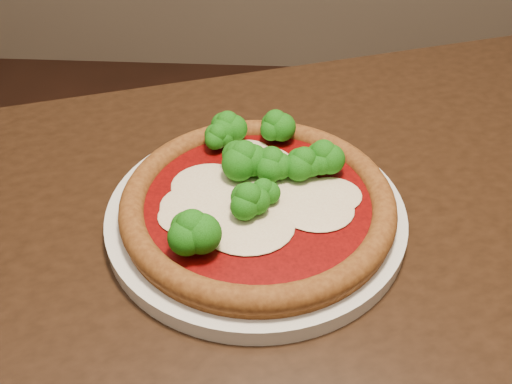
{
  "coord_description": "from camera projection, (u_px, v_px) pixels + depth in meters",
  "views": [
    {
      "loc": [
        0.16,
        -0.19,
        1.16
      ],
      "look_at": [
        0.14,
        0.24,
        0.79
      ],
      "focal_mm": 40.0,
      "sensor_mm": 36.0,
      "label": 1
    }
  ],
  "objects": [
    {
      "name": "pizza",
      "position": [
        257.0,
        194.0,
        0.57
      ],
      "size": [
        0.28,
        0.28,
        0.06
      ],
      "rotation": [
        0.0,
        0.0,
        0.18
      ],
      "color": "brown",
      "rests_on": "plate"
    },
    {
      "name": "plate",
      "position": [
        256.0,
        215.0,
        0.59
      ],
      "size": [
        0.31,
        0.31,
        0.02
      ],
      "primitive_type": "cylinder",
      "color": "silver",
      "rests_on": "dining_table"
    },
    {
      "name": "dining_table",
      "position": [
        319.0,
        331.0,
        0.62
      ],
      "size": [
        1.3,
        1.09,
        0.75
      ],
      "rotation": [
        0.0,
        0.0,
        0.34
      ],
      "color": "black",
      "rests_on": "floor"
    }
  ]
}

